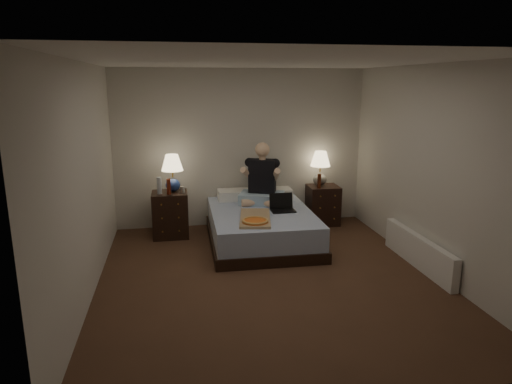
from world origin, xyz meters
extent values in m
cube|color=#533523|center=(0.00, 0.00, 0.00)|extent=(4.00, 4.50, 0.00)
cube|color=white|center=(0.00, 0.00, 2.50)|extent=(4.00, 4.50, 0.00)
cube|color=beige|center=(0.00, 2.25, 1.25)|extent=(4.00, 0.00, 2.50)
cube|color=beige|center=(0.00, -2.25, 1.25)|extent=(4.00, 0.00, 2.50)
cube|color=beige|center=(-2.00, 0.00, 1.25)|extent=(0.00, 4.50, 2.50)
cube|color=beige|center=(2.00, 0.00, 1.25)|extent=(0.00, 4.50, 2.50)
cube|color=#5470A8|center=(0.14, 1.26, 0.24)|extent=(1.46, 1.93, 0.48)
cube|color=black|center=(-1.15, 1.79, 0.34)|extent=(0.53, 0.48, 0.68)
cube|color=black|center=(1.31, 1.98, 0.32)|extent=(0.50, 0.45, 0.64)
cylinder|color=silver|center=(-1.29, 1.73, 0.81)|extent=(0.07, 0.07, 0.25)
cylinder|color=beige|center=(-0.96, 1.70, 0.73)|extent=(0.07, 0.07, 0.10)
cylinder|color=#611D0D|center=(-1.16, 1.68, 0.80)|extent=(0.06, 0.06, 0.23)
cylinder|color=#511E0B|center=(1.20, 1.85, 0.75)|extent=(0.06, 0.06, 0.23)
cube|color=white|center=(1.93, 0.02, 0.20)|extent=(0.10, 1.60, 0.40)
camera|label=1|loc=(-1.06, -4.94, 2.28)|focal=32.00mm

